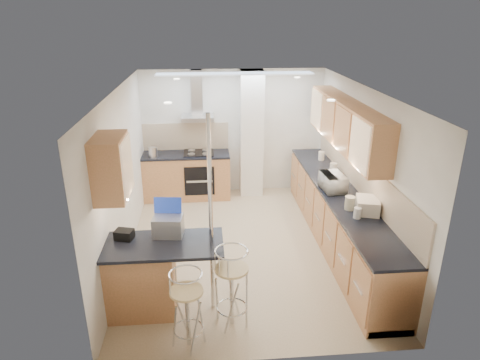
{
  "coord_description": "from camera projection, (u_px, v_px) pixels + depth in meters",
  "views": [
    {
      "loc": [
        -0.57,
        -5.96,
        3.49
      ],
      "look_at": [
        -0.05,
        0.2,
        1.07
      ],
      "focal_mm": 32.0,
      "sensor_mm": 36.0,
      "label": 1
    }
  ],
  "objects": [
    {
      "name": "laptop",
      "position": [
        168.0,
        226.0,
        5.23
      ],
      "size": [
        0.38,
        0.31,
        0.25
      ],
      "primitive_type": "cube",
      "rotation": [
        0.0,
        0.0,
        -0.11
      ],
      "color": "#909397",
      "rests_on": "peninsula"
    },
    {
      "name": "back_counter",
      "position": [
        187.0,
        175.0,
        8.55
      ],
      "size": [
        1.7,
        0.63,
        0.92
      ],
      "color": "#A67742",
      "rests_on": "ground"
    },
    {
      "name": "jar_d",
      "position": [
        357.0,
        213.0,
        5.72
      ],
      "size": [
        0.12,
        0.12,
        0.15
      ],
      "primitive_type": "cylinder",
      "rotation": [
        0.0,
        0.0,
        0.27
      ],
      "color": "silver",
      "rests_on": "right_counter"
    },
    {
      "name": "jar_b",
      "position": [
        321.0,
        156.0,
        7.99
      ],
      "size": [
        0.12,
        0.12,
        0.16
      ],
      "primitive_type": "cylinder",
      "rotation": [
        0.0,
        0.0,
        -0.05
      ],
      "color": "beige",
      "rests_on": "right_counter"
    },
    {
      "name": "kettle",
      "position": [
        153.0,
        152.0,
        8.14
      ],
      "size": [
        0.16,
        0.16,
        0.2
      ],
      "primitive_type": "cylinder",
      "color": "silver",
      "rests_on": "back_counter"
    },
    {
      "name": "right_counter",
      "position": [
        338.0,
        217.0,
        6.8
      ],
      "size": [
        0.63,
        4.4,
        0.92
      ],
      "color": "#A67742",
      "rests_on": "ground"
    },
    {
      "name": "room_shell",
      "position": [
        263.0,
        147.0,
        6.66
      ],
      "size": [
        3.64,
        4.84,
        2.51
      ],
      "color": "silver",
      "rests_on": "ground"
    },
    {
      "name": "bar_stool_near",
      "position": [
        187.0,
        310.0,
        4.66
      ],
      "size": [
        0.47,
        0.47,
        0.95
      ],
      "primitive_type": null,
      "rotation": [
        0.0,
        0.0,
        -0.26
      ],
      "color": "tan",
      "rests_on": "ground"
    },
    {
      "name": "bar_stool_end",
      "position": [
        232.0,
        288.0,
        4.98
      ],
      "size": [
        0.58,
        0.58,
        1.02
      ],
      "primitive_type": null,
      "rotation": [
        0.0,
        0.0,
        0.69
      ],
      "color": "tan",
      "rests_on": "ground"
    },
    {
      "name": "jar_c",
      "position": [
        350.0,
        203.0,
        5.97
      ],
      "size": [
        0.18,
        0.18,
        0.19
      ],
      "primitive_type": "cylinder",
      "rotation": [
        0.0,
        0.0,
        0.4
      ],
      "color": "#B9B194",
      "rests_on": "right_counter"
    },
    {
      "name": "jar_a",
      "position": [
        333.0,
        168.0,
        7.38
      ],
      "size": [
        0.14,
        0.14,
        0.16
      ],
      "primitive_type": "cylinder",
      "rotation": [
        0.0,
        0.0,
        -0.2
      ],
      "color": "beige",
      "rests_on": "right_counter"
    },
    {
      "name": "ground",
      "position": [
        244.0,
        247.0,
        6.85
      ],
      "size": [
        4.8,
        4.8,
        0.0
      ],
      "primitive_type": "plane",
      "color": "tan",
      "rests_on": "ground"
    },
    {
      "name": "bread_bin",
      "position": [
        367.0,
        205.0,
        5.89
      ],
      "size": [
        0.4,
        0.45,
        0.2
      ],
      "primitive_type": "cube",
      "rotation": [
        0.0,
        0.0,
        -0.28
      ],
      "color": "beige",
      "rests_on": "right_counter"
    },
    {
      "name": "microwave",
      "position": [
        333.0,
        182.0,
        6.6
      ],
      "size": [
        0.37,
        0.51,
        0.26
      ],
      "primitive_type": "imported",
      "rotation": [
        0.0,
        0.0,
        1.66
      ],
      "color": "silver",
      "rests_on": "right_counter"
    },
    {
      "name": "bag",
      "position": [
        124.0,
        234.0,
        5.16
      ],
      "size": [
        0.25,
        0.2,
        0.12
      ],
      "primitive_type": "cube",
      "rotation": [
        0.0,
        0.0,
        -0.26
      ],
      "color": "black",
      "rests_on": "peninsula"
    },
    {
      "name": "peninsula",
      "position": [
        164.0,
        277.0,
        5.24
      ],
      "size": [
        1.47,
        0.72,
        0.94
      ],
      "color": "#A67742",
      "rests_on": "ground"
    }
  ]
}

